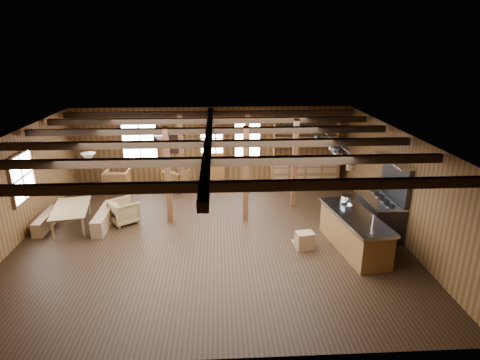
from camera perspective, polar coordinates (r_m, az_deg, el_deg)
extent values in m
cube|color=black|center=(11.01, -4.13, -7.95)|extent=(10.00, 9.00, 0.02)
cube|color=black|center=(10.05, -4.50, 6.54)|extent=(10.00, 9.00, 0.02)
cube|color=#523117|center=(11.69, -29.67, -1.36)|extent=(0.02, 9.00, 2.80)
cube|color=#523117|center=(11.48, 21.56, -0.50)|extent=(0.02, 9.00, 2.80)
cube|color=#523117|center=(14.77, -4.01, 4.95)|extent=(10.00, 0.02, 2.80)
cube|color=#523117|center=(6.40, -5.01, -14.95)|extent=(10.00, 0.02, 2.80)
cube|color=black|center=(6.72, -5.07, -0.96)|extent=(9.80, 0.12, 0.18)
cube|color=black|center=(8.15, -4.76, 2.63)|extent=(9.80, 0.12, 0.18)
cube|color=black|center=(9.60, -4.54, 5.14)|extent=(9.80, 0.12, 0.18)
cube|color=black|center=(11.06, -4.38, 6.99)|extent=(9.80, 0.12, 0.18)
cube|color=black|center=(12.53, -4.26, 8.41)|extent=(9.80, 0.12, 0.18)
cube|color=black|center=(13.81, -4.17, 9.40)|extent=(9.80, 0.12, 0.18)
cube|color=black|center=(10.08, -4.48, 5.82)|extent=(0.18, 8.82, 0.18)
cube|color=#462914|center=(11.48, -10.22, 0.57)|extent=(0.15, 0.15, 2.80)
cube|color=#462914|center=(13.55, -8.32, 3.52)|extent=(0.15, 0.15, 2.80)
cube|color=#462914|center=(11.41, 0.80, 0.77)|extent=(0.15, 0.15, 2.80)
cube|color=#462914|center=(13.53, 1.02, 3.69)|extent=(0.15, 0.15, 2.80)
cube|color=#462914|center=(12.56, 7.80, 2.31)|extent=(0.15, 0.15, 2.80)
cube|color=brown|center=(14.94, -3.94, 1.73)|extent=(0.90, 0.06, 1.10)
cube|color=#462914|center=(14.81, -5.84, 3.54)|extent=(0.06, 0.08, 2.10)
cube|color=#462914|center=(14.80, -2.12, 3.61)|extent=(0.06, 0.08, 2.10)
cube|color=#462914|center=(14.55, -4.08, 7.64)|extent=(1.02, 0.08, 0.06)
cube|color=white|center=(14.67, -4.03, 5.46)|extent=(0.84, 0.02, 0.90)
cube|color=white|center=(14.94, -14.09, 5.38)|extent=(1.20, 0.02, 1.20)
cube|color=#462914|center=(14.94, -14.09, 5.38)|extent=(1.32, 0.06, 1.32)
cube|color=white|center=(14.71, 1.06, 5.74)|extent=(0.90, 0.02, 1.20)
cube|color=#462914|center=(14.71, 1.06, 5.74)|extent=(1.02, 0.06, 1.32)
cube|color=white|center=(12.04, -28.61, 0.36)|extent=(0.02, 1.20, 1.20)
cube|color=#462914|center=(12.04, -28.61, 0.36)|extent=(0.14, 1.24, 1.32)
cube|color=silver|center=(14.71, -9.15, 6.30)|extent=(0.50, 0.03, 0.40)
cube|color=black|center=(14.70, -9.15, 6.29)|extent=(0.55, 0.02, 0.45)
cube|color=silver|center=(14.80, -11.45, 5.85)|extent=(0.35, 0.03, 0.45)
cube|color=black|center=(14.79, -11.46, 5.84)|extent=(0.40, 0.02, 0.50)
cube|color=silver|center=(14.82, -9.05, 4.41)|extent=(0.40, 0.03, 0.30)
cube|color=black|center=(14.81, -9.05, 4.40)|extent=(0.45, 0.02, 0.35)
cube|color=brown|center=(15.06, 9.11, 1.27)|extent=(2.50, 0.55, 0.90)
cube|color=olive|center=(14.90, 9.22, 3.01)|extent=(2.55, 0.60, 0.06)
cube|color=brown|center=(14.85, 9.25, 4.83)|extent=(2.30, 0.35, 0.04)
cube|color=brown|center=(14.77, 9.33, 6.14)|extent=(2.30, 0.35, 0.04)
cube|color=brown|center=(14.70, 9.40, 7.47)|extent=(2.30, 0.35, 0.04)
cube|color=brown|center=(14.57, 4.88, 6.15)|extent=(0.04, 0.35, 1.40)
cube|color=brown|center=(15.06, 13.63, 6.10)|extent=(0.04, 0.35, 1.40)
cylinder|color=#2B2B2D|center=(10.61, -20.93, 4.70)|extent=(0.02, 0.02, 0.45)
cone|color=silver|center=(10.69, -20.73, 3.02)|extent=(0.36, 0.36, 0.22)
cylinder|color=#2B2B2D|center=(12.18, -11.41, 7.29)|extent=(0.02, 0.02, 0.45)
cone|color=silver|center=(12.25, -11.31, 5.80)|extent=(0.36, 0.36, 0.22)
cylinder|color=#2B2B2D|center=(10.83, 13.21, 5.59)|extent=(0.04, 3.00, 0.04)
cylinder|color=#2B2B2D|center=(9.63, 15.58, 2.96)|extent=(0.01, 0.01, 0.25)
cylinder|color=silver|center=(9.68, 15.48, 1.84)|extent=(0.22, 0.22, 0.14)
cylinder|color=#2B2B2D|center=(9.98, 15.03, 3.79)|extent=(0.01, 0.01, 0.18)
cylinder|color=#2B2B2D|center=(10.02, 14.95, 2.92)|extent=(0.28, 0.28, 0.14)
cylinder|color=#2B2B2D|center=(10.30, 13.82, 4.33)|extent=(0.01, 0.01, 0.19)
cylinder|color=silver|center=(10.34, 13.75, 3.45)|extent=(0.20, 0.20, 0.14)
cylinder|color=#2B2B2D|center=(10.68, 13.74, 4.94)|extent=(0.01, 0.01, 0.15)
cylinder|color=#2B2B2D|center=(10.72, 13.67, 4.18)|extent=(0.27, 0.27, 0.14)
cylinder|color=#2B2B2D|center=(11.04, 13.17, 5.40)|extent=(0.01, 0.01, 0.17)
cylinder|color=silver|center=(11.08, 13.11, 4.62)|extent=(0.22, 0.22, 0.14)
cylinder|color=#2B2B2D|center=(11.38, 12.17, 5.83)|extent=(0.01, 0.01, 0.18)
cylinder|color=#2B2B2D|center=(11.42, 12.11, 5.05)|extent=(0.24, 0.24, 0.14)
cylinder|color=#2B2B2D|center=(11.75, 11.77, 6.15)|extent=(0.01, 0.01, 0.23)
cylinder|color=silver|center=(11.79, 11.71, 5.28)|extent=(0.21, 0.21, 0.14)
cylinder|color=#2B2B2D|center=(12.10, 11.05, 6.66)|extent=(0.01, 0.01, 0.18)
cylinder|color=#2B2B2D|center=(12.13, 11.00, 5.92)|extent=(0.19, 0.19, 0.14)
cube|color=brown|center=(10.54, 15.88, -7.30)|extent=(1.14, 2.49, 0.86)
cube|color=silver|center=(10.34, 16.12, -4.96)|extent=(1.23, 2.60, 0.08)
cylinder|color=#2B2B2D|center=(9.83, 17.22, -6.36)|extent=(0.44, 0.44, 0.06)
cylinder|color=silver|center=(9.84, 18.40, -5.50)|extent=(0.03, 0.03, 0.30)
cube|color=olive|center=(10.39, 9.18, -8.48)|extent=(0.54, 0.42, 0.44)
cube|color=#2B2B2D|center=(11.61, 19.23, -4.90)|extent=(0.85, 1.59, 0.95)
cube|color=silver|center=(11.43, 19.50, -2.61)|extent=(0.87, 1.61, 0.04)
cube|color=#2B2B2D|center=(11.37, 21.30, 0.09)|extent=(0.12, 1.59, 1.06)
cube|color=silver|center=(11.17, 21.06, 2.65)|extent=(0.40, 1.70, 0.05)
imported|color=brown|center=(12.31, -22.63, -4.87)|extent=(1.23, 1.82, 0.59)
cube|color=olive|center=(12.62, -25.80, -5.23)|extent=(0.27, 1.44, 0.40)
cube|color=olive|center=(12.07, -18.73, -5.18)|extent=(0.32, 1.68, 0.46)
imported|color=brown|center=(14.68, -17.04, -0.04)|extent=(0.86, 0.88, 0.79)
imported|color=brown|center=(14.46, -9.00, 0.15)|extent=(1.08, 1.09, 0.72)
imported|color=olive|center=(12.08, -16.13, -4.31)|extent=(1.04, 1.03, 0.69)
cylinder|color=silver|center=(11.04, 14.92, -2.58)|extent=(0.30, 0.30, 0.18)
imported|color=silver|center=(10.71, 14.88, -3.57)|extent=(0.32, 0.32, 0.07)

